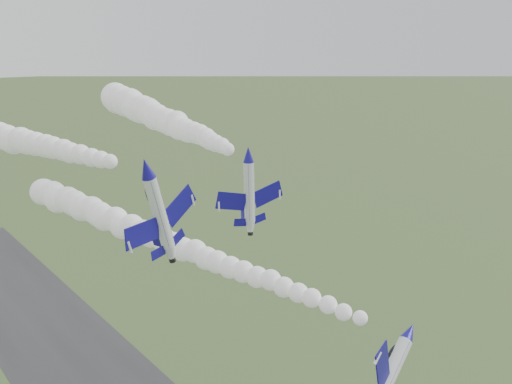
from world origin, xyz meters
TOP-DOWN VIEW (x-y plane):
  - jet_lead at (15.55, -3.16)m, footprint 6.35×13.55m
  - smoke_trail_jet_lead at (6.07, 34.12)m, footprint 22.80×68.55m
  - jet_pair_left at (-4.29, 19.30)m, footprint 11.54×13.96m
  - jet_pair_right at (10.14, 19.36)m, footprint 10.06×11.99m
  - smoke_trail_jet_pair_right at (13.74, 48.84)m, footprint 11.49×55.00m

SIDE VIEW (x-z plane):
  - jet_lead at x=15.55m, z-range 25.23..34.97m
  - smoke_trail_jet_lead at x=6.07m, z-range 29.81..34.67m
  - jet_pair_right at x=10.14m, z-range 45.90..48.85m
  - jet_pair_left at x=-4.29m, z-range 45.36..49.76m
  - smoke_trail_jet_pair_right at x=13.74m, z-range 45.71..51.65m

